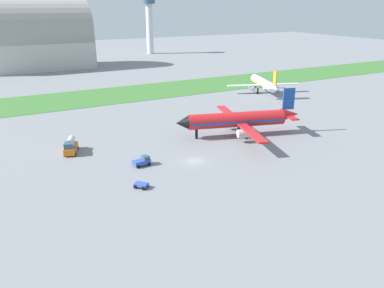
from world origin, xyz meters
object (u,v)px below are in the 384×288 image
Objects in this scene: fuel_truck_near_gate at (71,146)px; pushback_tug_by_runway at (142,161)px; control_tower at (149,21)px; baggage_cart_midfield at (141,185)px; airplane_midfield_jet at (239,120)px; airplane_parked_jet_far at (264,83)px.

pushback_tug_by_runway is (11.19, -14.77, -0.67)m from fuel_truck_near_gate.
control_tower reaches higher than fuel_truck_near_gate.
baggage_cart_midfield is at bearing -120.33° from pushback_tug_by_runway.
control_tower is at bearing -89.78° from airplane_midfield_jet.
pushback_tug_by_runway is (4.20, 9.82, 0.34)m from baggage_cart_midfield.
airplane_midfield_jet reaches higher than airplane_parked_jet_far.
pushback_tug_by_runway reaches higher than baggage_cart_midfield.
pushback_tug_by_runway is at bearing 119.07° from baggage_cart_midfield.
fuel_truck_near_gate reaches higher than baggage_cart_midfield.
fuel_truck_near_gate is 2.35× the size of baggage_cart_midfield.
baggage_cart_midfield is (-33.16, -16.44, -3.64)m from airplane_midfield_jet.
baggage_cart_midfield is (6.99, -24.59, -1.01)m from fuel_truck_near_gate.
baggage_cart_midfield is 10.68m from pushback_tug_by_runway.
baggage_cart_midfield is at bearing -113.77° from control_tower.
fuel_truck_near_gate is 25.58m from baggage_cart_midfield.
fuel_truck_near_gate is 18.54m from pushback_tug_by_runway.
control_tower is at bearing 171.87° from fuel_truck_near_gate.
baggage_cart_midfield is 0.78× the size of pushback_tug_by_runway.
pushback_tug_by_runway is 0.11× the size of control_tower.
pushback_tug_by_runway is at bearing 142.87° from airplane_parked_jet_far.
control_tower reaches higher than airplane_midfield_jet.
airplane_midfield_jet reaches higher than pushback_tug_by_runway.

